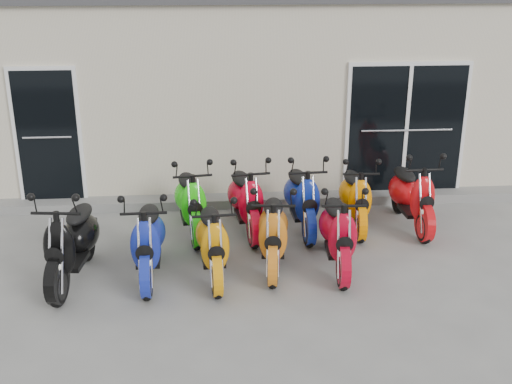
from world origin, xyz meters
TOP-DOWN VIEW (x-y plane):
  - ground at (0.00, 0.00)m, footprint 80.00×80.00m
  - building at (0.00, 5.20)m, footprint 14.00×6.00m
  - front_step at (0.00, 2.02)m, footprint 14.00×0.40m
  - door_left at (-3.20, 2.17)m, footprint 1.07×0.08m
  - door_right at (2.60, 2.17)m, footprint 2.02×0.08m
  - scooter_front_black at (-2.40, -0.44)m, footprint 0.86×1.90m
  - scooter_front_blue at (-1.45, -0.40)m, footprint 0.68×1.76m
  - scooter_front_orange_a at (-0.63, -0.45)m, footprint 0.72×1.71m
  - scooter_front_orange_b at (0.16, -0.24)m, footprint 0.80×1.77m
  - scooter_front_red at (1.00, -0.34)m, footprint 0.74×1.77m
  - scooter_back_green at (-0.94, 0.94)m, footprint 0.85×1.79m
  - scooter_back_red at (-0.13, 0.93)m, footprint 0.84×1.80m
  - scooter_back_blue at (0.71, 0.92)m, footprint 0.70×1.77m
  - scooter_back_yellow at (1.53, 0.98)m, footprint 0.70×1.68m
  - scooter_back_extra at (2.38, 0.92)m, footprint 0.70×1.77m

SIDE VIEW (x-z plane):
  - ground at x=0.00m, z-range 0.00..0.00m
  - front_step at x=0.00m, z-range 0.00..0.15m
  - scooter_back_yellow at x=1.53m, z-range 0.00..1.22m
  - scooter_front_orange_a at x=-0.63m, z-range 0.00..1.23m
  - scooter_front_orange_b at x=0.16m, z-range 0.00..1.26m
  - scooter_back_green at x=-0.94m, z-range 0.00..1.27m
  - scooter_front_red at x=1.00m, z-range 0.00..1.28m
  - scooter_back_red at x=-0.13m, z-range 0.00..1.28m
  - scooter_front_blue at x=-1.45m, z-range 0.00..1.29m
  - scooter_back_blue at x=0.71m, z-range 0.00..1.29m
  - scooter_back_extra at x=2.38m, z-range 0.00..1.29m
  - scooter_front_black at x=-2.40m, z-range 0.00..1.35m
  - door_left at x=-3.20m, z-range 0.15..2.37m
  - door_right at x=2.60m, z-range 0.15..2.37m
  - building at x=0.00m, z-range 0.00..3.20m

